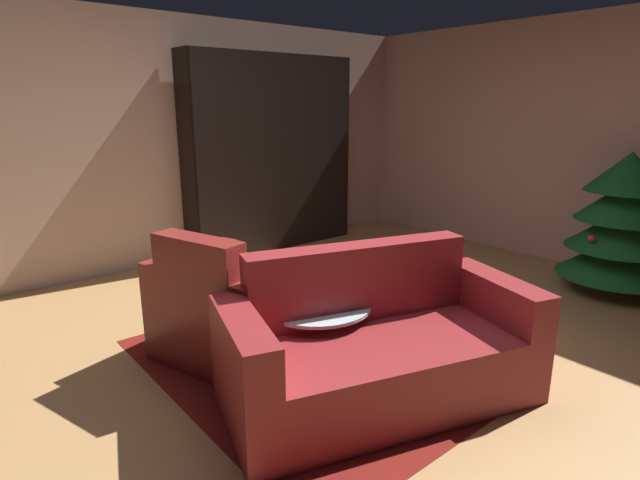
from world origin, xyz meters
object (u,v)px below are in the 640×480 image
object	(u,v)px
couch_red	(377,350)
bottle_on_table	(339,281)
coffee_table	(316,311)
decorated_tree	(622,223)
armchair_red	(232,313)
bookshelf_unit	(282,156)
book_stack_on_table	(317,289)

from	to	relation	value
couch_red	bottle_on_table	distance (m)	0.52
coffee_table	decorated_tree	size ratio (longest dim) A/B	0.54
armchair_red	bottle_on_table	size ratio (longest dim) A/B	4.42
coffee_table	armchair_red	bearing A→B (deg)	-151.76
bookshelf_unit	armchair_red	size ratio (longest dim) A/B	1.95
armchair_red	decorated_tree	xyz separation A→B (m)	(1.12, 3.27, 0.32)
couch_red	bookshelf_unit	bearing A→B (deg)	153.51
couch_red	armchair_red	bearing A→B (deg)	-157.80
couch_red	coffee_table	distance (m)	0.45
book_stack_on_table	bookshelf_unit	bearing A→B (deg)	148.55
couch_red	decorated_tree	xyz separation A→B (m)	(0.17, 2.88, 0.34)
armchair_red	decorated_tree	size ratio (longest dim) A/B	0.89
book_stack_on_table	bottle_on_table	distance (m)	0.15
bottle_on_table	decorated_tree	distance (m)	2.87
couch_red	decorated_tree	world-z (taller)	decorated_tree
couch_red	book_stack_on_table	distance (m)	0.54
coffee_table	bottle_on_table	distance (m)	0.24
armchair_red	bottle_on_table	bearing A→B (deg)	41.94
bookshelf_unit	couch_red	bearing A→B (deg)	-26.49
bottle_on_table	decorated_tree	world-z (taller)	decorated_tree
coffee_table	decorated_tree	distance (m)	3.05
book_stack_on_table	coffee_table	bearing A→B (deg)	-43.63
bookshelf_unit	book_stack_on_table	distance (m)	3.02
book_stack_on_table	decorated_tree	bearing A→B (deg)	77.67
coffee_table	bottle_on_table	xyz separation A→B (m)	(-0.01, 0.19, 0.15)
bookshelf_unit	armchair_red	xyz separation A→B (m)	(2.06, -1.89, -0.75)
armchair_red	couch_red	world-z (taller)	armchair_red
bookshelf_unit	couch_red	size ratio (longest dim) A/B	1.14
bookshelf_unit	coffee_table	world-z (taller)	bookshelf_unit
couch_red	coffee_table	bearing A→B (deg)	-166.22
bottle_on_table	couch_red	bearing A→B (deg)	-11.02
bookshelf_unit	armchair_red	distance (m)	2.90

